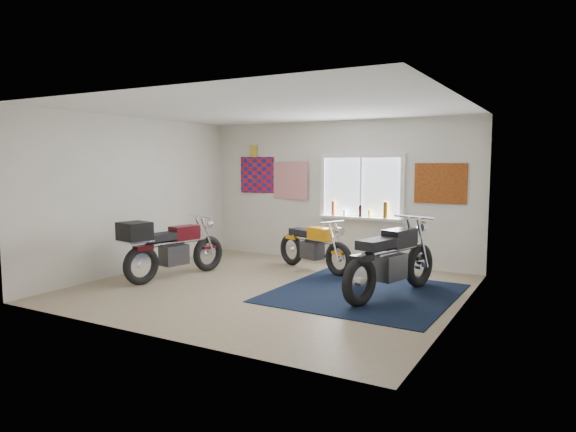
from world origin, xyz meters
The scene contains 10 objects.
ground centered at (0.00, 0.00, 0.00)m, with size 5.50×5.50×0.00m, color #9E896B.
room_shell centered at (0.00, 0.00, 1.64)m, with size 5.50×5.50×5.50m.
navy_rug centered at (1.36, 0.40, 0.01)m, with size 2.50×2.60×0.01m, color black.
window_assembly centered at (0.50, 2.47, 1.37)m, with size 1.66×0.17×1.26m.
oil_bottles centered at (0.57, 2.40, 1.03)m, with size 1.12×0.09×0.30m.
flag_display centered at (-1.90, 2.48, 2.15)m, with size 1.60×0.10×1.17m.
triumph_poster centered at (1.95, 2.48, 1.55)m, with size 0.90×0.03×0.70m, color #A54C14.
yellow_triumph centered at (-0.01, 1.50, 0.41)m, with size 1.75×0.81×0.92m.
black_chrome_bike centered at (1.75, 0.46, 0.49)m, with size 0.84×2.15×1.13m.
maroon_tourer centered at (-1.78, -0.28, 0.52)m, with size 0.81×1.98×1.01m.
Camera 1 is at (3.98, -6.57, 1.92)m, focal length 32.00 mm.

